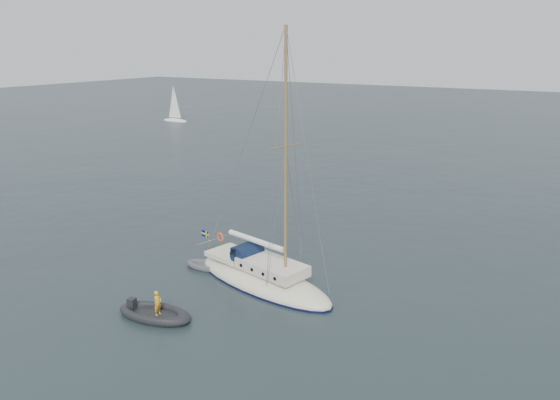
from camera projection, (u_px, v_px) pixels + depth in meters
The scene contains 5 objects.
ground at pixel (297, 269), 33.28m from camera, with size 300.00×300.00×0.00m, color black.
sailboat at pixel (263, 266), 30.85m from camera, with size 10.37×3.10×14.77m.
dinghy at pixel (205, 266), 33.35m from camera, with size 2.62×1.18×0.38m.
rib at pixel (155, 313), 27.31m from camera, with size 4.06×1.84×1.50m.
distant_yacht_a at pixel (174, 104), 96.35m from camera, with size 5.33×2.84×7.06m.
Camera 1 is at (14.77, -27.09, 13.21)m, focal length 35.00 mm.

